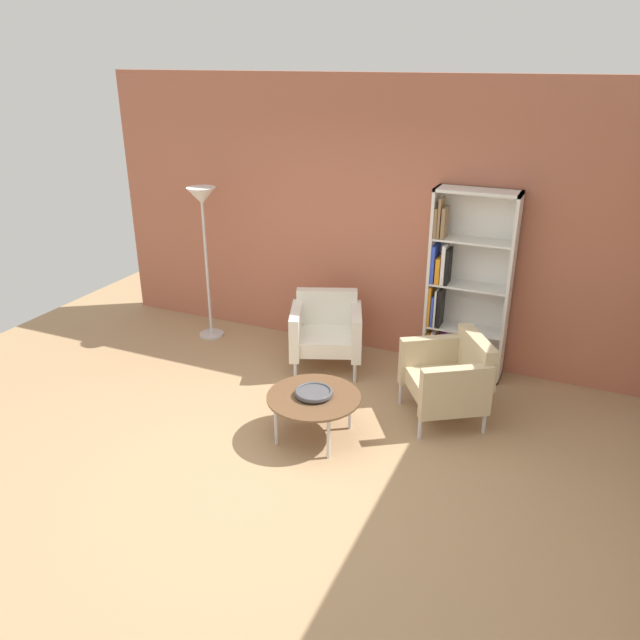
# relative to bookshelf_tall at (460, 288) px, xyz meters

# --- Properties ---
(ground_plane) EXTENTS (8.32, 8.32, 0.00)m
(ground_plane) POSITION_rel_bookshelf_tall_xyz_m (-0.97, -2.25, -0.91)
(ground_plane) COLOR tan
(brick_back_panel) EXTENTS (6.40, 0.12, 2.90)m
(brick_back_panel) POSITION_rel_bookshelf_tall_xyz_m (-0.97, 0.21, 0.54)
(brick_back_panel) COLOR #B2664C
(brick_back_panel) RESTS_ON ground_plane
(bookshelf_tall) EXTENTS (0.80, 0.30, 1.90)m
(bookshelf_tall) POSITION_rel_bookshelf_tall_xyz_m (0.00, 0.00, 0.00)
(bookshelf_tall) COLOR silver
(bookshelf_tall) RESTS_ON ground_plane
(coffee_table_low) EXTENTS (0.80, 0.80, 0.40)m
(coffee_table_low) POSITION_rel_bookshelf_tall_xyz_m (-0.81, -1.74, -0.54)
(coffee_table_low) COLOR brown
(coffee_table_low) RESTS_ON ground_plane
(decorative_bowl) EXTENTS (0.32, 0.32, 0.05)m
(decorative_bowl) POSITION_rel_bookshelf_tall_xyz_m (-0.81, -1.74, -0.48)
(decorative_bowl) COLOR #4C4C51
(decorative_bowl) RESTS_ON coffee_table_low
(armchair_spare_guest) EXTENTS (0.90, 0.86, 0.78)m
(armchair_spare_guest) POSITION_rel_bookshelf_tall_xyz_m (-1.25, -0.47, -0.50)
(armchair_spare_guest) COLOR white
(armchair_spare_guest) RESTS_ON ground_plane
(armchair_near_window) EXTENTS (0.92, 0.94, 0.78)m
(armchair_near_window) POSITION_rel_bookshelf_tall_xyz_m (0.16, -0.95, -0.50)
(armchair_near_window) COLOR #C6B289
(armchair_near_window) RESTS_ON ground_plane
(floor_lamp_torchiere) EXTENTS (0.32, 0.32, 1.74)m
(floor_lamp_torchiere) POSITION_rel_bookshelf_tall_xyz_m (-2.81, -0.29, 0.54)
(floor_lamp_torchiere) COLOR silver
(floor_lamp_torchiere) RESTS_ON ground_plane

